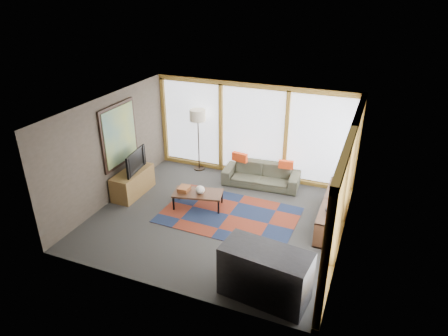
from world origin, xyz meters
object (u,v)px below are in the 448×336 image
at_px(tv_console, 133,183).
at_px(bar_counter, 265,274).
at_px(coffee_table, 198,200).
at_px(bookshelf, 332,211).
at_px(sofa, 261,175).
at_px(television, 133,161).
at_px(floor_lamp, 198,140).

bearing_deg(tv_console, bar_counter, -28.41).
distance_m(coffee_table, bookshelf, 3.11).
bearing_deg(coffee_table, tv_console, -178.96).
bearing_deg(sofa, coffee_table, -126.93).
xyz_separation_m(tv_console, television, (0.03, 0.04, 0.59)).
relative_size(tv_console, bar_counter, 0.84).
relative_size(coffee_table, bar_counter, 0.77).
bearing_deg(bookshelf, bar_counter, -104.21).
xyz_separation_m(floor_lamp, bookshelf, (3.94, -1.38, -0.61)).
xyz_separation_m(bookshelf, television, (-4.84, -0.53, 0.62)).
bearing_deg(coffee_table, television, 179.65).
height_order(bookshelf, tv_console, tv_console).
xyz_separation_m(floor_lamp, tv_console, (-0.93, -1.95, -0.58)).
distance_m(tv_console, television, 0.59).
bearing_deg(floor_lamp, bar_counter, -52.50).
bearing_deg(sofa, television, -154.17).
bearing_deg(tv_console, bookshelf, 6.69).
relative_size(bookshelf, television, 2.36).
height_order(coffee_table, bookshelf, bookshelf).
distance_m(bookshelf, television, 4.91).
relative_size(sofa, bookshelf, 0.88).
bearing_deg(sofa, floor_lamp, 167.98).
bearing_deg(bookshelf, tv_console, -173.31).
xyz_separation_m(floor_lamp, television, (-0.90, -1.91, 0.02)).
relative_size(floor_lamp, tv_console, 1.42).
relative_size(sofa, floor_lamp, 1.12).
distance_m(sofa, bar_counter, 4.14).
bearing_deg(bookshelf, television, -173.78).
bearing_deg(coffee_table, bar_counter, -44.21).
xyz_separation_m(coffee_table, bookshelf, (3.06, 0.54, 0.09)).
xyz_separation_m(coffee_table, tv_console, (-1.81, -0.03, 0.12)).
height_order(sofa, bar_counter, bar_counter).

